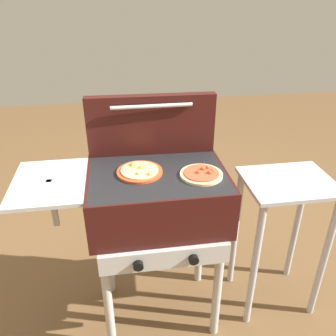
{
  "coord_description": "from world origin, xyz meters",
  "views": [
    {
      "loc": [
        -0.16,
        -1.39,
        1.67
      ],
      "look_at": [
        0.05,
        0.0,
        0.92
      ],
      "focal_mm": 37.34,
      "sensor_mm": 36.0,
      "label": 1
    }
  ],
  "objects_px": {
    "prep_table": "(282,219)",
    "grill": "(155,200)",
    "pizza_pepperoni": "(202,174)",
    "pizza_cheese": "(140,171)"
  },
  "relations": [
    {
      "from": "prep_table",
      "to": "grill",
      "type": "bearing_deg",
      "value": -179.63
    },
    {
      "from": "pizza_pepperoni",
      "to": "grill",
      "type": "bearing_deg",
      "value": 165.4
    },
    {
      "from": "pizza_cheese",
      "to": "prep_table",
      "type": "xyz_separation_m",
      "value": [
        0.74,
        -0.01,
        -0.34
      ]
    },
    {
      "from": "grill",
      "to": "prep_table",
      "type": "relative_size",
      "value": 1.2
    },
    {
      "from": "pizza_pepperoni",
      "to": "pizza_cheese",
      "type": "distance_m",
      "value": 0.28
    },
    {
      "from": "grill",
      "to": "pizza_pepperoni",
      "type": "relative_size",
      "value": 4.97
    },
    {
      "from": "grill",
      "to": "pizza_cheese",
      "type": "relative_size",
      "value": 4.59
    },
    {
      "from": "grill",
      "to": "pizza_pepperoni",
      "type": "bearing_deg",
      "value": -14.6
    },
    {
      "from": "grill",
      "to": "prep_table",
      "type": "height_order",
      "value": "grill"
    },
    {
      "from": "grill",
      "to": "pizza_pepperoni",
      "type": "height_order",
      "value": "pizza_pepperoni"
    }
  ]
}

